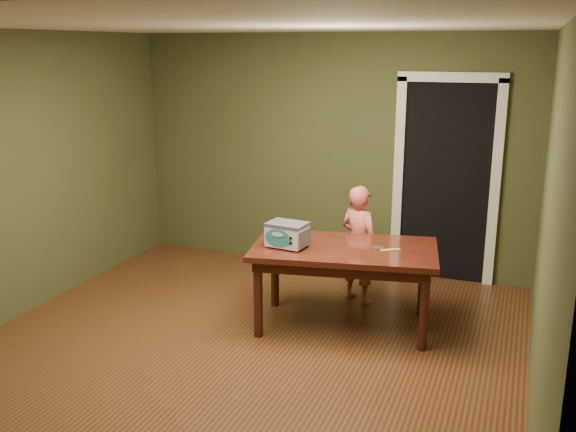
% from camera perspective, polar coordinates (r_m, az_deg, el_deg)
% --- Properties ---
extents(floor, '(5.00, 5.00, 0.00)m').
position_cam_1_polar(floor, '(5.36, -4.77, -12.38)').
color(floor, brown).
rests_on(floor, ground).
extents(room_shell, '(4.52, 5.02, 2.61)m').
position_cam_1_polar(room_shell, '(4.83, -5.21, 5.94)').
color(room_shell, '#434726').
rests_on(room_shell, ground).
extents(doorway, '(1.10, 0.66, 2.25)m').
position_cam_1_polar(doorway, '(7.25, 14.14, 3.31)').
color(doorway, black).
rests_on(doorway, ground).
extents(dining_table, '(1.73, 1.16, 0.75)m').
position_cam_1_polar(dining_table, '(5.68, 5.02, -3.70)').
color(dining_table, '#39120D').
rests_on(dining_table, floor).
extents(toy_oven, '(0.38, 0.28, 0.22)m').
position_cam_1_polar(toy_oven, '(5.58, -0.08, -1.59)').
color(toy_oven, '#4C4F54').
rests_on(toy_oven, dining_table).
extents(baking_pan, '(0.10, 0.10, 0.02)m').
position_cam_1_polar(baking_pan, '(5.60, 7.95, -2.85)').
color(baking_pan, silver).
rests_on(baking_pan, dining_table).
extents(spatula, '(0.17, 0.12, 0.01)m').
position_cam_1_polar(spatula, '(5.60, 9.07, -2.98)').
color(spatula, '#FCFA6D').
rests_on(spatula, dining_table).
extents(child, '(0.50, 0.43, 1.17)m').
position_cam_1_polar(child, '(6.29, 6.33, -2.51)').
color(child, '#D95D59').
rests_on(child, floor).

